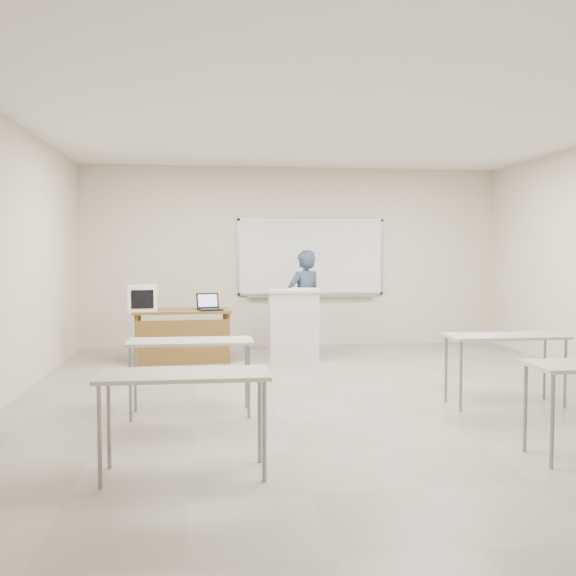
{
  "coord_description": "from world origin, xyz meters",
  "views": [
    {
      "loc": [
        -1.42,
        -6.72,
        1.57
      ],
      "look_at": [
        -0.31,
        2.2,
        1.08
      ],
      "focal_mm": 40.0,
      "sensor_mm": 36.0,
      "label": 1
    }
  ],
  "objects": [
    {
      "name": "presenter",
      "position": [
        0.05,
        3.03,
        0.81
      ],
      "size": [
        0.7,
        0.61,
        1.61
      ],
      "primitive_type": "imported",
      "rotation": [
        0.0,
        0.0,
        3.6
      ],
      "color": "black",
      "rests_on": "floor"
    },
    {
      "name": "laptop",
      "position": [
        -1.4,
        2.49,
        0.81
      ],
      "size": [
        0.33,
        0.3,
        0.24
      ],
      "rotation": [
        0.0,
        0.0,
        0.26
      ],
      "color": "black",
      "rests_on": "instructor_desk"
    },
    {
      "name": "student_desks",
      "position": [
        -0.0,
        -1.35,
        0.67
      ],
      "size": [
        4.4,
        2.2,
        0.73
      ],
      "color": "#AEADA8",
      "rests_on": "floor"
    },
    {
      "name": "mouse",
      "position": [
        -1.6,
        2.67,
        0.77
      ],
      "size": [
        0.09,
        0.06,
        0.03
      ],
      "primitive_type": "ellipsoid",
      "rotation": [
        0.0,
        0.0,
        0.06
      ],
      "color": "#B6BBBF",
      "rests_on": "instructor_desk"
    },
    {
      "name": "keyboard",
      "position": [
        -0.05,
        2.39,
        1.05
      ],
      "size": [
        0.45,
        0.27,
        0.02
      ],
      "primitive_type": "cube",
      "rotation": [
        0.0,
        0.0,
        -0.31
      ],
      "color": "beige",
      "rests_on": "podium"
    },
    {
      "name": "crt_monitor",
      "position": [
        -2.35,
        2.49,
        0.93
      ],
      "size": [
        0.4,
        0.45,
        0.38
      ],
      "rotation": [
        0.0,
        0.0,
        0.08
      ],
      "color": "beige",
      "rests_on": "instructor_desk"
    },
    {
      "name": "whiteboard",
      "position": [
        0.3,
        3.97,
        1.48
      ],
      "size": [
        2.48,
        0.1,
        1.31
      ],
      "color": "white",
      "rests_on": "floor"
    },
    {
      "name": "podium",
      "position": [
        -0.2,
        2.5,
        0.52
      ],
      "size": [
        0.74,
        0.54,
        1.04
      ],
      "rotation": [
        0.0,
        0.0,
        -0.02
      ],
      "color": "#BCBAB3",
      "rests_on": "floor"
    },
    {
      "name": "instructor_desk",
      "position": [
        -1.8,
        2.5,
        0.54
      ],
      "size": [
        1.38,
        0.69,
        0.75
      ],
      "rotation": [
        0.0,
        0.0,
        0.05
      ],
      "color": "brown",
      "rests_on": "floor"
    },
    {
      "name": "floor",
      "position": [
        0.0,
        0.0,
        -0.01
      ],
      "size": [
        7.0,
        8.0,
        0.01
      ],
      "primitive_type": "cube",
      "color": "gray",
      "rests_on": "ground"
    }
  ]
}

